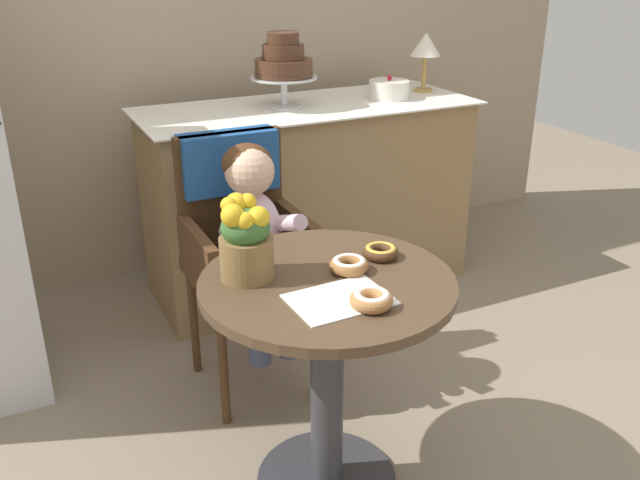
% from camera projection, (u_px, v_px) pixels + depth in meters
% --- Properties ---
extents(cafe_table, '(0.72, 0.72, 0.72)m').
position_uv_depth(cafe_table, '(327.00, 344.00, 1.98)').
color(cafe_table, '#4C3826').
rests_on(cafe_table, ground).
extents(wicker_chair, '(0.42, 0.45, 0.95)m').
position_uv_depth(wicker_chair, '(240.00, 222.00, 2.50)').
color(wicker_chair, '#472D19').
rests_on(wicker_chair, ground).
extents(seated_child, '(0.27, 0.32, 0.73)m').
position_uv_depth(seated_child, '(255.00, 227.00, 2.35)').
color(seated_child, silver).
rests_on(seated_child, ground).
extents(paper_napkin, '(0.27, 0.20, 0.00)m').
position_uv_depth(paper_napkin, '(340.00, 300.00, 1.78)').
color(paper_napkin, white).
rests_on(paper_napkin, cafe_table).
extents(donut_front, '(0.11, 0.11, 0.04)m').
position_uv_depth(donut_front, '(381.00, 251.00, 2.02)').
color(donut_front, '#4C2D19').
rests_on(donut_front, cafe_table).
extents(donut_mid, '(0.11, 0.11, 0.04)m').
position_uv_depth(donut_mid, '(371.00, 299.00, 1.74)').
color(donut_mid, '#AD7542').
rests_on(donut_mid, cafe_table).
extents(donut_side, '(0.11, 0.11, 0.04)m').
position_uv_depth(donut_side, '(349.00, 264.00, 1.93)').
color(donut_side, '#936033').
rests_on(donut_side, cafe_table).
extents(flower_vase, '(0.15, 0.15, 0.24)m').
position_uv_depth(flower_vase, '(246.00, 239.00, 1.86)').
color(flower_vase, brown).
rests_on(flower_vase, cafe_table).
extents(display_counter, '(1.56, 0.62, 0.90)m').
position_uv_depth(display_counter, '(309.00, 197.00, 3.29)').
color(display_counter, '#93754C').
rests_on(display_counter, ground).
extents(tiered_cake_stand, '(0.30, 0.30, 0.33)m').
position_uv_depth(tiered_cake_stand, '(283.00, 63.00, 2.99)').
color(tiered_cake_stand, silver).
rests_on(tiered_cake_stand, display_counter).
extents(round_layer_cake, '(0.19, 0.19, 0.11)m').
position_uv_depth(round_layer_cake, '(389.00, 89.00, 3.23)').
color(round_layer_cake, white).
rests_on(round_layer_cake, display_counter).
extents(table_lamp, '(0.15, 0.15, 0.28)m').
position_uv_depth(table_lamp, '(426.00, 47.00, 3.32)').
color(table_lamp, '#B28C47').
rests_on(table_lamp, display_counter).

